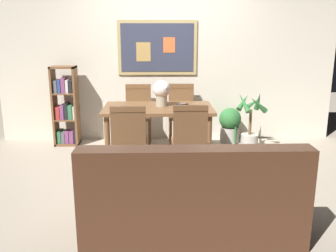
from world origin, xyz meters
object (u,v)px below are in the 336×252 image
object	(u,v)px
potted_palm	(250,126)
dining_chair_far_left	(138,110)
dining_chair_near_left	(129,137)
tv_remote	(182,105)
dining_table	(158,115)
dining_chair_far_right	(181,109)
flower_vase	(162,91)
leather_couch	(191,198)
dining_chair_near_right	(190,136)
bookshelf	(66,109)
potted_ivy	(230,124)

from	to	relation	value
potted_palm	dining_chair_far_left	bearing A→B (deg)	170.20
dining_chair_near_left	potted_palm	xyz separation A→B (m)	(1.66, 1.21, -0.19)
dining_chair_far_left	potted_palm	bearing A→B (deg)	-9.80
tv_remote	dining_table	bearing A→B (deg)	-163.04
dining_table	tv_remote	xyz separation A→B (m)	(0.32, 0.10, 0.11)
dining_chair_far_right	flower_vase	xyz separation A→B (m)	(-0.31, -0.70, 0.39)
dining_table	flower_vase	distance (m)	0.31
dining_chair_far_left	leather_couch	xyz separation A→B (m)	(0.58, -2.59, -0.22)
dining_chair_near_right	dining_chair_near_left	bearing A→B (deg)	-175.72
flower_vase	tv_remote	xyz separation A→B (m)	(0.28, 0.04, -0.18)
dining_chair_far_left	flower_vase	size ratio (longest dim) A/B	2.68
dining_chair_far_left	bookshelf	bearing A→B (deg)	177.83
leather_couch	flower_vase	distance (m)	2.03
dining_table	potted_palm	world-z (taller)	potted_palm
leather_couch	potted_palm	xyz separation A→B (m)	(1.06, 2.31, 0.03)
dining_chair_near_left	bookshelf	world-z (taller)	bookshelf
potted_ivy	dining_chair_near_right	bearing A→B (deg)	-116.45
leather_couch	dining_chair_near_left	bearing A→B (deg)	118.61
potted_palm	leather_couch	bearing A→B (deg)	-114.64
dining_chair_far_left	potted_ivy	size ratio (longest dim) A/B	1.63
leather_couch	potted_palm	bearing A→B (deg)	65.36
dining_table	bookshelf	xyz separation A→B (m)	(-1.39, 0.77, -0.08)
dining_chair_far_left	potted_palm	xyz separation A→B (m)	(1.63, -0.28, -0.19)
dining_chair_far_right	dining_chair_near_right	bearing A→B (deg)	-89.94
dining_table	dining_chair_near_right	distance (m)	0.80
dining_chair_far_left	potted_palm	size ratio (longest dim) A/B	1.05
dining_chair_near_right	dining_chair_far_right	bearing A→B (deg)	90.06
potted_palm	dining_table	bearing A→B (deg)	-161.55
dining_chair_near_left	flower_vase	bearing A→B (deg)	65.82
dining_chair_near_right	bookshelf	bearing A→B (deg)	139.67
dining_chair_far_left	flower_vase	bearing A→B (deg)	-62.56
tv_remote	dining_chair_far_right	bearing A→B (deg)	87.35
potted_ivy	tv_remote	world-z (taller)	tv_remote
potted_ivy	flower_vase	xyz separation A→B (m)	(-1.07, -0.75, 0.64)
dining_chair_far_right	potted_ivy	bearing A→B (deg)	4.03
dining_chair_near_left	bookshelf	bearing A→B (deg)	124.81
bookshelf	potted_palm	bearing A→B (deg)	-6.77
dining_chair_far_right	leather_couch	size ratio (longest dim) A/B	0.51
dining_chair_near_left	potted_ivy	distance (m)	2.15
dining_chair_far_right	potted_palm	xyz separation A→B (m)	(0.98, -0.31, -0.19)
dining_chair_far_right	tv_remote	size ratio (longest dim) A/B	5.72
bookshelf	flower_vase	xyz separation A→B (m)	(1.43, -0.71, 0.38)
dining_chair_far_right	flower_vase	size ratio (longest dim) A/B	2.68
dining_chair_far_right	flower_vase	distance (m)	0.86
dining_chair_near_right	tv_remote	xyz separation A→B (m)	(-0.03, 0.81, 0.20)
bookshelf	potted_ivy	xyz separation A→B (m)	(2.50, 0.04, -0.27)
dining_chair_near_left	tv_remote	size ratio (longest dim) A/B	5.72
dining_table	potted_palm	xyz separation A→B (m)	(1.33, 0.44, -0.28)
dining_chair_near_left	dining_chair_near_right	distance (m)	0.68
leather_couch	bookshelf	distance (m)	3.12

